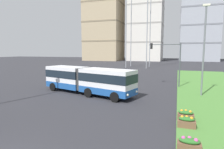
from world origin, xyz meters
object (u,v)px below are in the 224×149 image
object	(u,v)px
articulated_bus	(87,80)
traffic_light_far_right	(169,57)
flower_planter_1	(189,145)
apartment_tower_west	(104,14)
flower_planter_3	(186,115)
apartment_tower_centre	(200,18)
flower_planter_2	(186,122)
car_white_van	(86,78)
apartment_tower_westcentre	(146,8)
streetlight_median	(204,47)

from	to	relation	value
articulated_bus	traffic_light_far_right	world-z (taller)	traffic_light_far_right
flower_planter_1	apartment_tower_west	distance (m)	95.38
flower_planter_1	traffic_light_far_right	size ratio (longest dim) A/B	0.18
flower_planter_3	apartment_tower_centre	size ratio (longest dim) A/B	0.03
articulated_bus	flower_planter_2	world-z (taller)	articulated_bus
apartment_tower_west	apartment_tower_centre	size ratio (longest dim) A/B	1.15
car_white_van	apartment_tower_centre	size ratio (longest dim) A/B	0.11
flower_planter_3	traffic_light_far_right	distance (m)	13.72
car_white_van	flower_planter_3	bearing A→B (deg)	-40.59
apartment_tower_westcentre	flower_planter_1	bearing A→B (deg)	-79.26
car_white_van	streetlight_median	size ratio (longest dim) A/B	0.46
streetlight_median	flower_planter_2	bearing A→B (deg)	-100.89
apartment_tower_centre	articulated_bus	bearing A→B (deg)	-102.70
streetlight_median	apartment_tower_west	xyz separation A→B (m)	(-39.87, 71.27, 18.70)
articulated_bus	flower_planter_3	xyz separation A→B (m)	(10.45, -5.44, -1.23)
apartment_tower_west	apartment_tower_centre	distance (m)	47.96
streetlight_median	traffic_light_far_right	bearing A→B (deg)	129.10
flower_planter_1	apartment_tower_west	size ratio (longest dim) A/B	0.02
traffic_light_far_right	flower_planter_3	bearing A→B (deg)	-82.25
flower_planter_1	traffic_light_far_right	distance (m)	17.99
flower_planter_1	traffic_light_far_right	world-z (taller)	traffic_light_far_right
apartment_tower_centre	flower_planter_1	bearing A→B (deg)	-95.24
traffic_light_far_right	articulated_bus	bearing A→B (deg)	-138.59
traffic_light_far_right	apartment_tower_centre	xyz separation A→B (m)	(10.49, 77.35, 16.82)
flower_planter_1	car_white_van	bearing A→B (deg)	130.44
flower_planter_2	apartment_tower_centre	xyz separation A→B (m)	(8.71, 91.76, 20.55)
flower_planter_2	flower_planter_3	distance (m)	1.32
car_white_van	apartment_tower_centre	distance (m)	84.12
traffic_light_far_right	streetlight_median	world-z (taller)	streetlight_median
traffic_light_far_right	apartment_tower_westcentre	size ratio (longest dim) A/B	0.11
flower_planter_3	streetlight_median	xyz separation A→B (m)	(1.90, 8.55, 4.91)
flower_planter_1	apartment_tower_centre	bearing A→B (deg)	84.76
articulated_bus	traffic_light_far_right	distance (m)	11.83
apartment_tower_west	flower_planter_3	bearing A→B (deg)	-64.56
apartment_tower_west	apartment_tower_westcentre	xyz separation A→B (m)	(21.03, 5.05, 2.80)
apartment_tower_westcentre	traffic_light_far_right	bearing A→B (deg)	-78.08
car_white_van	flower_planter_1	xyz separation A→B (m)	(14.00, -16.43, -0.33)
articulated_bus	apartment_tower_westcentre	size ratio (longest dim) A/B	0.22
articulated_bus	flower_planter_3	size ratio (longest dim) A/B	10.93
traffic_light_far_right	apartment_tower_westcentre	world-z (taller)	apartment_tower_westcentre
articulated_bus	car_white_van	bearing A→B (deg)	118.41
traffic_light_far_right	apartment_tower_westcentre	bearing A→B (deg)	101.92
streetlight_median	apartment_tower_westcentre	xyz separation A→B (m)	(-18.84, 76.32, 21.50)
streetlight_median	apartment_tower_west	bearing A→B (deg)	119.22
flower_planter_1	apartment_tower_west	xyz separation A→B (m)	(-37.97, 84.25, 23.61)
apartment_tower_centre	apartment_tower_west	bearing A→B (deg)	-167.19
flower_planter_2	apartment_tower_westcentre	distance (m)	91.73
articulated_bus	flower_planter_1	bearing A→B (deg)	-43.34
articulated_bus	apartment_tower_westcentre	xyz separation A→B (m)	(-6.49, 79.44, 25.18)
flower_planter_2	apartment_tower_centre	distance (m)	94.43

